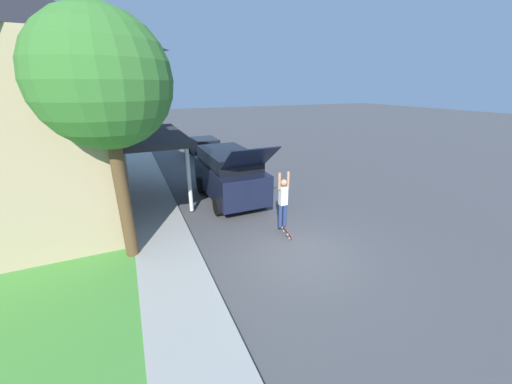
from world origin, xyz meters
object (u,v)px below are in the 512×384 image
object	(u,v)px
lawn_tree_near	(103,82)
skateboard	(287,232)
car_down_street	(205,148)
lawn_tree_far	(100,80)
skateboarder	(283,199)
suv_parked	(229,174)

from	to	relation	value
lawn_tree_near	skateboard	xyz separation A→B (m)	(4.82, -0.86, -4.74)
lawn_tree_near	car_down_street	xyz separation A→B (m)	(5.33, 11.80, -4.29)
lawn_tree_far	skateboarder	size ratio (longest dim) A/B	3.65
lawn_tree_far	skateboarder	distance (m)	12.73
car_down_street	skateboard	xyz separation A→B (m)	(-0.51, -12.66, -0.46)
lawn_tree_far	suv_parked	bearing A→B (deg)	-56.34
lawn_tree_near	car_down_street	bearing A→B (deg)	65.68
lawn_tree_far	skateboard	size ratio (longest dim) A/B	9.12
lawn_tree_near	skateboarder	world-z (taller)	lawn_tree_near
lawn_tree_near	skateboarder	bearing A→B (deg)	-7.93
suv_parked	skateboard	xyz separation A→B (m)	(0.64, -4.01, -1.04)
skateboard	suv_parked	bearing A→B (deg)	99.09
suv_parked	skateboarder	distance (m)	3.86
lawn_tree_near	skateboarder	xyz separation A→B (m)	(4.74, -0.66, -3.60)
skateboarder	skateboard	size ratio (longest dim) A/B	2.50
car_down_street	lawn_tree_near	bearing A→B (deg)	-114.32
lawn_tree_far	suv_parked	world-z (taller)	lawn_tree_far
lawn_tree_far	car_down_street	world-z (taller)	lawn_tree_far
lawn_tree_far	suv_parked	size ratio (longest dim) A/B	1.33
lawn_tree_far	skateboarder	bearing A→B (deg)	-64.15
lawn_tree_near	skateboard	size ratio (longest dim) A/B	8.49
car_down_street	suv_parked	bearing A→B (deg)	-97.59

